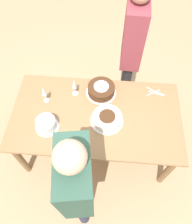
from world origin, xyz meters
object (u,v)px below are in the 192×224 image
at_px(cake_center_white, 107,118).
at_px(wine_glass_far, 44,92).
at_px(cake_front_chocolate, 101,90).
at_px(cake_back_decorated, 46,124).
at_px(wine_glass_near, 74,84).
at_px(person_cutting, 132,45).
at_px(person_watching, 78,185).

bearing_deg(cake_center_white, wine_glass_far, -16.65).
bearing_deg(cake_front_chocolate, cake_back_decorated, 43.19).
bearing_deg(cake_front_chocolate, wine_glass_near, 6.99).
xyz_separation_m(wine_glass_near, person_cutting, (-0.59, -0.50, 0.13)).
bearing_deg(wine_glass_far, cake_front_chocolate, -165.08).
relative_size(cake_front_chocolate, cake_back_decorated, 1.42).
height_order(cake_center_white, cake_back_decorated, cake_back_decorated).
height_order(cake_front_chocolate, wine_glass_near, wine_glass_near).
relative_size(wine_glass_near, person_cutting, 0.13).
distance_m(cake_front_chocolate, wine_glass_near, 0.31).
distance_m(wine_glass_near, wine_glass_far, 0.32).
bearing_deg(person_watching, cake_back_decorated, 24.68).
relative_size(cake_center_white, person_cutting, 0.19).
distance_m(cake_front_chocolate, person_watching, 1.11).
xyz_separation_m(cake_center_white, cake_front_chocolate, (0.08, -0.36, 0.01)).
xyz_separation_m(cake_front_chocolate, person_watching, (0.11, 1.09, 0.23)).
xyz_separation_m(cake_front_chocolate, wine_glass_near, (0.29, 0.03, 0.10)).
distance_m(cake_center_white, person_cutting, 0.89).
xyz_separation_m(cake_front_chocolate, cake_back_decorated, (0.51, 0.48, 0.01)).
distance_m(cake_back_decorated, person_cutting, 1.27).
bearing_deg(person_cutting, cake_back_decorated, -38.25).
distance_m(cake_front_chocolate, cake_back_decorated, 0.70).
height_order(person_cutting, person_watching, person_cutting).
distance_m(cake_center_white, cake_back_decorated, 0.61).
distance_m(cake_back_decorated, wine_glass_far, 0.34).
distance_m(cake_back_decorated, wine_glass_near, 0.51).
xyz_separation_m(person_cutting, person_watching, (0.41, 1.55, -0.01)).
height_order(cake_back_decorated, wine_glass_near, wine_glass_near).
xyz_separation_m(cake_front_chocolate, wine_glass_far, (0.59, 0.16, 0.10)).
relative_size(cake_back_decorated, wine_glass_near, 1.01).
height_order(cake_center_white, person_watching, person_watching).
relative_size(wine_glass_near, wine_glass_far, 1.05).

